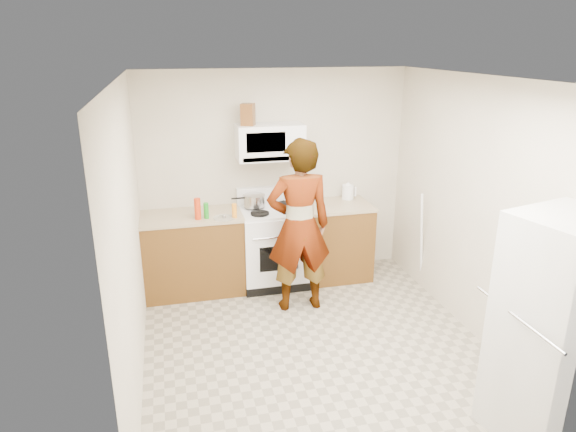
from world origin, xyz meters
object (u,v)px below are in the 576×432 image
object	(u,v)px
person	(299,226)
saucepan	(254,201)
kettle	(348,192)
microwave	(270,142)
fridge	(559,332)
gas_range	(273,245)

from	to	relation	value
person	saucepan	size ratio (longest dim) A/B	7.67
person	saucepan	world-z (taller)	person
kettle	microwave	bearing A→B (deg)	-161.50
saucepan	microwave	bearing A→B (deg)	9.24
person	fridge	world-z (taller)	person
fridge	kettle	bearing A→B (deg)	83.68
gas_range	saucepan	xyz separation A→B (m)	(-0.20, 0.10, 0.54)
person	gas_range	bearing A→B (deg)	-76.53
fridge	kettle	size ratio (longest dim) A/B	9.75
gas_range	saucepan	bearing A→B (deg)	154.47
microwave	saucepan	xyz separation A→B (m)	(-0.20, -0.03, -0.68)
kettle	saucepan	xyz separation A→B (m)	(-1.19, -0.09, -0.00)
microwave	saucepan	size ratio (longest dim) A/B	3.10
fridge	kettle	world-z (taller)	fridge
microwave	kettle	world-z (taller)	microwave
gas_range	fridge	size ratio (longest dim) A/B	0.66
gas_range	microwave	world-z (taller)	microwave
microwave	fridge	size ratio (longest dim) A/B	0.45
gas_range	fridge	xyz separation A→B (m)	(1.43, -2.95, 0.36)
gas_range	kettle	size ratio (longest dim) A/B	6.48
saucepan	person	bearing A→B (deg)	-65.49
gas_range	saucepan	size ratio (longest dim) A/B	4.61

